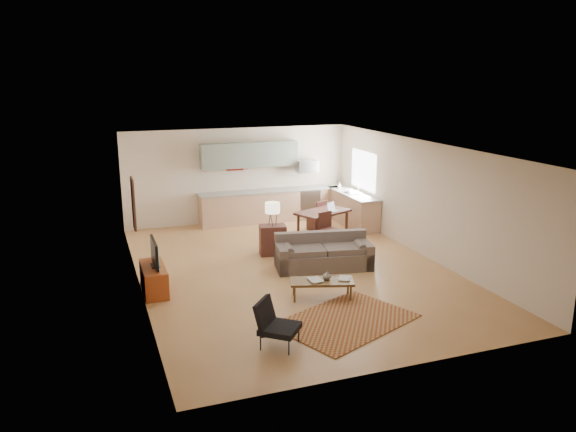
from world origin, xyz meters
name	(u,v)px	position (x,y,z in m)	size (l,w,h in m)	color
room	(293,210)	(0.00, 0.00, 1.35)	(9.00, 9.00, 9.00)	#AF7946
kitchen_counter_back	(272,205)	(0.90, 4.18, 0.46)	(4.26, 0.64, 0.92)	tan
kitchen_counter_right	(353,209)	(2.93, 3.00, 0.46)	(0.64, 2.26, 0.92)	tan
kitchen_range	(307,203)	(2.00, 4.18, 0.45)	(0.62, 0.62, 0.90)	#A5A8AD
kitchen_microwave	(307,166)	(2.00, 4.20, 1.55)	(0.62, 0.40, 0.35)	#A5A8AD
upper_cabinets	(250,155)	(0.30, 4.33, 1.95)	(2.80, 0.34, 0.70)	gray
window_right	(363,170)	(3.23, 3.00, 1.55)	(0.02, 1.40, 1.05)	white
wall_art_left	(134,204)	(-3.21, 0.90, 1.55)	(0.06, 0.42, 1.10)	olive
triptych	(235,162)	(-0.10, 4.47, 1.75)	(1.70, 0.04, 0.50)	beige
rug	(346,320)	(-0.04, -2.77, 0.01)	(2.29, 1.58, 0.02)	maroon
sofa	(324,252)	(0.68, -0.13, 0.38)	(2.18, 0.95, 0.76)	brown
coffee_table	(322,289)	(-0.03, -1.69, 0.18)	(1.22, 0.48, 0.37)	#4E3619
book_a	(310,281)	(-0.28, -1.67, 0.38)	(0.24, 0.32, 0.03)	maroon
book_b	(339,278)	(0.32, -1.70, 0.37)	(0.34, 0.37, 0.02)	navy
vase	(327,275)	(0.07, -1.68, 0.45)	(0.19, 0.19, 0.18)	black
armchair	(280,324)	(-1.42, -3.26, 0.37)	(0.66, 0.66, 0.75)	black
tv_credenza	(154,279)	(-3.01, -0.25, 0.26)	(0.44, 1.15, 0.53)	#8F3613
tv	(154,253)	(-2.97, -0.25, 0.79)	(0.09, 0.88, 0.53)	black
console_table	(273,240)	(-0.07, 1.19, 0.36)	(0.61, 0.41, 0.71)	#381B16
table_lamp	(273,214)	(-0.07, 1.19, 1.00)	(0.35, 0.35, 0.57)	beige
dining_table	(323,224)	(1.62, 2.10, 0.36)	(1.40, 0.80, 0.71)	#381B16
dining_chair_near	(329,229)	(1.49, 1.38, 0.42)	(0.40, 0.42, 0.84)	#381B16
dining_chair_far	(317,215)	(1.76, 2.83, 0.42)	(0.40, 0.42, 0.84)	#381B16
laptop	(334,207)	(1.90, 2.01, 0.82)	(0.30, 0.22, 0.22)	#A5A8AD
soap_bottle	(339,185)	(2.83, 3.70, 1.02)	(0.09, 0.09, 0.19)	beige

